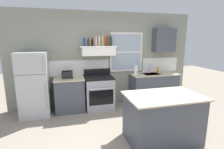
# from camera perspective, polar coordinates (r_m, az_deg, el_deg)

# --- Properties ---
(ground_plane) EXTENTS (16.00, 16.00, 0.00)m
(ground_plane) POSITION_cam_1_polar(r_m,az_deg,el_deg) (3.44, 6.34, -22.38)
(ground_plane) COLOR gray
(back_wall) EXTENTS (5.40, 0.11, 2.70)m
(back_wall) POSITION_cam_1_polar(r_m,az_deg,el_deg) (5.03, -2.07, 5.17)
(back_wall) COLOR gray
(back_wall) RESTS_ON ground_plane
(refrigerator) EXTENTS (0.70, 0.72, 1.62)m
(refrigerator) POSITION_cam_1_polar(r_m,az_deg,el_deg) (4.70, -24.55, -3.06)
(refrigerator) COLOR #B7BABC
(refrigerator) RESTS_ON ground_plane
(counter_left_of_stove) EXTENTS (0.79, 0.63, 0.91)m
(counter_left_of_stove) POSITION_cam_1_polar(r_m,az_deg,el_deg) (4.78, -13.94, -6.53)
(counter_left_of_stove) COLOR #474C56
(counter_left_of_stove) RESTS_ON ground_plane
(toaster) EXTENTS (0.30, 0.20, 0.19)m
(toaster) POSITION_cam_1_polar(r_m,az_deg,el_deg) (4.67, -14.79, 0.00)
(toaster) COLOR black
(toaster) RESTS_ON counter_left_of_stove
(stove_range) EXTENTS (0.76, 0.69, 1.09)m
(stove_range) POSITION_cam_1_polar(r_m,az_deg,el_deg) (4.81, -4.32, -5.99)
(stove_range) COLOR #9EA0A5
(stove_range) RESTS_ON ground_plane
(range_hood_shelf) EXTENTS (0.96, 0.52, 0.24)m
(range_hood_shelf) POSITION_cam_1_polar(r_m,az_deg,el_deg) (4.69, -4.76, 7.99)
(range_hood_shelf) COLOR white
(bottle_blue_liqueur) EXTENTS (0.07, 0.07, 0.25)m
(bottle_blue_liqueur) POSITION_cam_1_polar(r_m,az_deg,el_deg) (4.67, -9.30, 10.64)
(bottle_blue_liqueur) COLOR #1E478C
(bottle_blue_liqueur) RESTS_ON range_hood_shelf
(bottle_brown_stout) EXTENTS (0.06, 0.06, 0.23)m
(bottle_brown_stout) POSITION_cam_1_polar(r_m,az_deg,el_deg) (4.59, -7.94, 10.55)
(bottle_brown_stout) COLOR #381E0F
(bottle_brown_stout) RESTS_ON range_hood_shelf
(bottle_balsamic_dark) EXTENTS (0.06, 0.06, 0.22)m
(bottle_balsamic_dark) POSITION_cam_1_polar(r_m,az_deg,el_deg) (4.64, -6.67, 10.56)
(bottle_balsamic_dark) COLOR black
(bottle_balsamic_dark) RESTS_ON range_hood_shelf
(bottle_rose_pink) EXTENTS (0.07, 0.07, 0.31)m
(bottle_rose_pink) POSITION_cam_1_polar(r_m,az_deg,el_deg) (4.63, -5.36, 11.04)
(bottle_rose_pink) COLOR #C67F84
(bottle_rose_pink) RESTS_ON range_hood_shelf
(bottle_clear_tall) EXTENTS (0.06, 0.06, 0.30)m
(bottle_clear_tall) POSITION_cam_1_polar(r_m,az_deg,el_deg) (4.75, -4.28, 11.05)
(bottle_clear_tall) COLOR silver
(bottle_clear_tall) RESTS_ON range_hood_shelf
(bottle_champagne_gold_foil) EXTENTS (0.08, 0.08, 0.33)m
(bottle_champagne_gold_foil) POSITION_cam_1_polar(r_m,az_deg,el_deg) (4.75, -3.14, 11.21)
(bottle_champagne_gold_foil) COLOR #B29333
(bottle_champagne_gold_foil) RESTS_ON range_hood_shelf
(bottle_red_label_wine) EXTENTS (0.07, 0.07, 0.29)m
(bottle_red_label_wine) POSITION_cam_1_polar(r_m,az_deg,el_deg) (4.71, -1.52, 10.98)
(bottle_red_label_wine) COLOR maroon
(bottle_red_label_wine) RESTS_ON range_hood_shelf
(bottle_dark_green_wine) EXTENTS (0.07, 0.07, 0.32)m
(bottle_dark_green_wine) POSITION_cam_1_polar(r_m,az_deg,el_deg) (4.74, -0.40, 11.16)
(bottle_dark_green_wine) COLOR #143819
(bottle_dark_green_wine) RESTS_ON range_hood_shelf
(counter_right_with_sink) EXTENTS (1.43, 0.63, 0.91)m
(counter_right_with_sink) POSITION_cam_1_polar(r_m,az_deg,el_deg) (5.40, 13.70, -4.41)
(counter_right_with_sink) COLOR #474C56
(counter_right_with_sink) RESTS_ON ground_plane
(sink_faucet) EXTENTS (0.03, 0.17, 0.28)m
(sink_faucet) POSITION_cam_1_polar(r_m,az_deg,el_deg) (5.30, 12.58, 2.31)
(sink_faucet) COLOR silver
(sink_faucet) RESTS_ON counter_right_with_sink
(paper_towel_roll) EXTENTS (0.11, 0.11, 0.27)m
(paper_towel_roll) POSITION_cam_1_polar(r_m,az_deg,el_deg) (5.01, 7.98, 1.49)
(paper_towel_roll) COLOR white
(paper_towel_roll) RESTS_ON counter_right_with_sink
(dish_soap_bottle) EXTENTS (0.06, 0.06, 0.18)m
(dish_soap_bottle) POSITION_cam_1_polar(r_m,az_deg,el_deg) (5.45, 15.15, 1.53)
(dish_soap_bottle) COLOR orange
(dish_soap_bottle) RESTS_ON counter_right_with_sink
(kitchen_island) EXTENTS (1.40, 0.90, 0.91)m
(kitchen_island) POSITION_cam_1_polar(r_m,az_deg,el_deg) (3.48, 16.51, -13.75)
(kitchen_island) COLOR #474C56
(kitchen_island) RESTS_ON ground_plane
(upper_cabinet_right) EXTENTS (0.64, 0.32, 0.70)m
(upper_cabinet_right) POSITION_cam_1_polar(r_m,az_deg,el_deg) (5.49, 17.02, 10.95)
(upper_cabinet_right) COLOR #474C56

